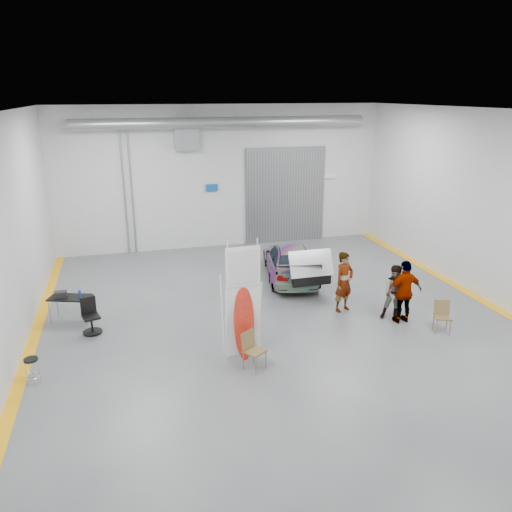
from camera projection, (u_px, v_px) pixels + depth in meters
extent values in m
plane|color=#56585D|center=(279.00, 321.00, 14.79)|extent=(16.00, 16.00, 0.00)
cube|color=silver|center=(6.00, 242.00, 12.11)|extent=(0.02, 16.00, 6.00)
cube|color=silver|center=(493.00, 208.00, 15.58)|extent=(0.02, 16.00, 6.00)
cube|color=silver|center=(223.00, 178.00, 21.18)|extent=(14.00, 0.02, 6.00)
cube|color=silver|center=(467.00, 371.00, 6.51)|extent=(14.00, 0.02, 6.00)
cube|color=silver|center=(282.00, 111.00, 12.91)|extent=(14.00, 16.00, 0.02)
cube|color=gray|center=(286.00, 195.00, 22.08)|extent=(3.60, 0.12, 4.20)
cube|color=gray|center=(186.00, 135.00, 20.17)|extent=(1.00, 0.50, 1.20)
cylinder|color=gray|center=(225.00, 122.00, 19.91)|extent=(11.90, 0.44, 0.44)
cube|color=#124E95|center=(212.00, 188.00, 21.11)|extent=(0.50, 0.04, 0.30)
cube|color=white|center=(328.00, 175.00, 22.33)|extent=(0.70, 0.04, 0.25)
cylinder|color=gray|center=(132.00, 194.00, 20.32)|extent=(0.08, 0.08, 5.00)
cylinder|color=gray|center=(124.00, 194.00, 20.25)|extent=(0.08, 0.08, 5.00)
cube|color=#F8A60D|center=(30.00, 350.00, 13.09)|extent=(0.30, 16.00, 0.01)
cube|color=#F8A60D|center=(476.00, 297.00, 16.48)|extent=(0.30, 16.00, 0.01)
imported|color=white|center=(290.00, 261.00, 18.09)|extent=(2.58, 4.57, 1.25)
imported|color=#986853|center=(344.00, 282.00, 15.23)|extent=(0.80, 0.67, 1.89)
imported|color=slate|center=(396.00, 293.00, 14.69)|extent=(0.99, 0.87, 1.68)
imported|color=brown|center=(405.00, 292.00, 14.46)|extent=(1.11, 0.48, 1.90)
cube|color=white|center=(243.00, 320.00, 12.45)|extent=(0.89, 0.07, 1.89)
ellipsoid|color=#F73C15|center=(244.00, 323.00, 12.39)|extent=(0.53, 0.27, 1.99)
cube|color=white|center=(243.00, 267.00, 11.99)|extent=(0.86, 0.07, 1.00)
cylinder|color=white|center=(228.00, 302.00, 12.20)|extent=(0.03, 0.03, 3.15)
cylinder|color=white|center=(257.00, 299.00, 12.38)|extent=(0.03, 0.03, 3.15)
cube|color=brown|center=(255.00, 351.00, 12.08)|extent=(0.63, 0.62, 0.04)
cube|color=brown|center=(252.00, 338.00, 12.19)|extent=(0.42, 0.35, 0.44)
cube|color=brown|center=(443.00, 317.00, 13.96)|extent=(0.55, 0.53, 0.04)
cube|color=brown|center=(439.00, 307.00, 14.07)|extent=(0.43, 0.23, 0.41)
cylinder|color=black|center=(31.00, 360.00, 11.41)|extent=(0.32, 0.32, 0.05)
torus|color=silver|center=(33.00, 376.00, 11.55)|extent=(0.34, 0.34, 0.02)
cylinder|color=gray|center=(51.00, 315.00, 14.36)|extent=(0.03, 0.03, 0.71)
cylinder|color=gray|center=(90.00, 311.00, 14.63)|extent=(0.03, 0.03, 0.71)
cylinder|color=gray|center=(53.00, 308.00, 14.81)|extent=(0.03, 0.03, 0.71)
cylinder|color=gray|center=(91.00, 304.00, 15.08)|extent=(0.03, 0.03, 0.71)
cube|color=black|center=(70.00, 297.00, 14.60)|extent=(1.32, 0.95, 0.04)
cylinder|color=#193896|center=(80.00, 294.00, 14.55)|extent=(0.08, 0.08, 0.22)
cube|color=black|center=(61.00, 294.00, 14.55)|extent=(0.35, 0.22, 0.18)
cylinder|color=black|center=(93.00, 332.00, 14.03)|extent=(0.54, 0.54, 0.04)
cylinder|color=black|center=(92.00, 324.00, 13.96)|extent=(0.06, 0.06, 0.46)
cube|color=black|center=(91.00, 317.00, 13.89)|extent=(0.55, 0.55, 0.07)
cube|color=black|center=(90.00, 304.00, 13.99)|extent=(0.42, 0.17, 0.48)
cube|color=silver|center=(310.00, 261.00, 16.15)|extent=(1.46, 0.88, 0.04)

